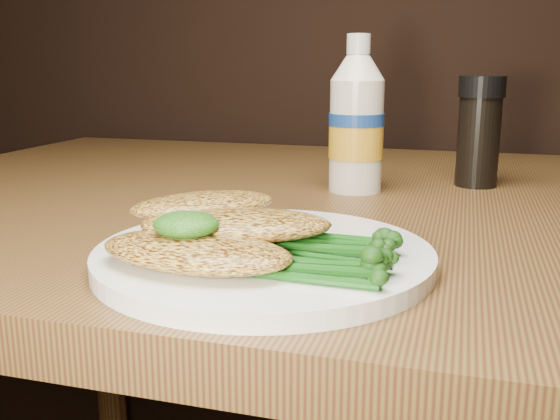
% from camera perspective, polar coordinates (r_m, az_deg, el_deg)
% --- Properties ---
extents(plate, '(0.25, 0.25, 0.01)m').
position_cam_1_polar(plate, '(0.47, -1.46, -4.18)').
color(plate, white).
rests_on(plate, dining_table).
extents(chicken_front, '(0.14, 0.09, 0.02)m').
position_cam_1_polar(chicken_front, '(0.43, -7.60, -3.70)').
color(chicken_front, gold).
rests_on(chicken_front, plate).
extents(chicken_mid, '(0.15, 0.10, 0.02)m').
position_cam_1_polar(chicken_mid, '(0.46, -3.97, -1.34)').
color(chicken_mid, gold).
rests_on(chicken_mid, plate).
extents(chicken_back, '(0.12, 0.12, 0.02)m').
position_cam_1_polar(chicken_back, '(0.50, -6.89, 0.49)').
color(chicken_back, gold).
rests_on(chicken_back, plate).
extents(pesto_front, '(0.05, 0.05, 0.02)m').
position_cam_1_polar(pesto_front, '(0.43, -8.44, -1.30)').
color(pesto_front, '#0D3307').
rests_on(pesto_front, chicken_front).
extents(broccolini_bundle, '(0.14, 0.12, 0.02)m').
position_cam_1_polar(broccolini_bundle, '(0.43, 3.83, -3.80)').
color(broccolini_bundle, '#134B10').
rests_on(broccolini_bundle, plate).
extents(mayo_bottle, '(0.07, 0.07, 0.18)m').
position_cam_1_polar(mayo_bottle, '(0.73, 6.91, 8.54)').
color(mayo_bottle, '#F4E8CF').
rests_on(mayo_bottle, dining_table).
extents(pepper_grinder, '(0.07, 0.07, 0.13)m').
position_cam_1_polar(pepper_grinder, '(0.79, 17.46, 6.72)').
color(pepper_grinder, black).
rests_on(pepper_grinder, dining_table).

